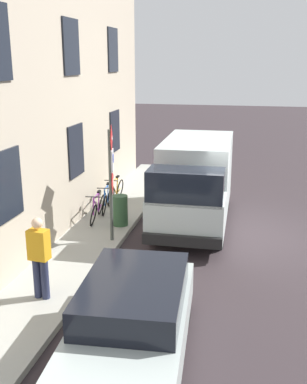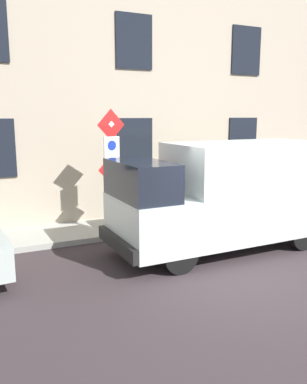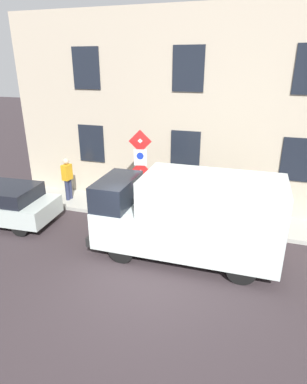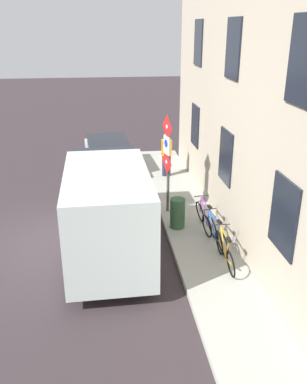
# 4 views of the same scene
# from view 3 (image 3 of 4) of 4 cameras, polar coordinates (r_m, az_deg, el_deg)

# --- Properties ---
(ground_plane) EXTENTS (80.00, 80.00, 0.00)m
(ground_plane) POSITION_cam_3_polar(r_m,az_deg,el_deg) (8.80, -2.58, -15.79)
(ground_plane) COLOR #332A2D
(sidewalk_slab) EXTENTS (1.69, 16.19, 0.14)m
(sidewalk_slab) POSITION_cam_3_polar(r_m,az_deg,el_deg) (12.27, 4.37, -3.87)
(sidewalk_slab) COLOR #A3A39A
(sidewalk_slab) RESTS_ON ground_plane
(building_facade) EXTENTS (0.75, 14.19, 7.17)m
(building_facade) POSITION_cam_3_polar(r_m,az_deg,el_deg) (12.37, 6.21, 13.38)
(building_facade) COLOR #B4A690
(building_facade) RESTS_ON ground_plane
(sign_post_stacked) EXTENTS (0.20, 0.55, 3.02)m
(sign_post_stacked) POSITION_cam_3_polar(r_m,az_deg,el_deg) (11.30, -2.29, 4.86)
(sign_post_stacked) COLOR #474C47
(sign_post_stacked) RESTS_ON sidewalk_slab
(delivery_van) EXTENTS (2.07, 5.36, 2.50)m
(delivery_van) POSITION_cam_3_polar(r_m,az_deg,el_deg) (9.30, 6.36, -4.02)
(delivery_van) COLOR silver
(delivery_van) RESTS_ON ground_plane
(parked_hatchback) EXTENTS (2.01, 4.11, 1.38)m
(parked_hatchback) POSITION_cam_3_polar(r_m,az_deg,el_deg) (12.75, -25.20, -1.70)
(parked_hatchback) COLOR #AEBAB5
(parked_hatchback) RESTS_ON ground_plane
(bicycle_orange) EXTENTS (0.46, 1.71, 0.89)m
(bicycle_orange) POSITION_cam_3_polar(r_m,az_deg,el_deg) (12.10, 14.50, -2.62)
(bicycle_orange) COLOR black
(bicycle_orange) RESTS_ON sidewalk_slab
(bicycle_blue) EXTENTS (0.50, 1.71, 0.89)m
(bicycle_blue) POSITION_cam_3_polar(r_m,az_deg,el_deg) (12.17, 10.00, -2.09)
(bicycle_blue) COLOR black
(bicycle_blue) RESTS_ON sidewalk_slab
(bicycle_purple) EXTENTS (0.46, 1.72, 0.89)m
(bicycle_purple) POSITION_cam_3_polar(r_m,az_deg,el_deg) (12.31, 5.59, -1.55)
(bicycle_purple) COLOR black
(bicycle_purple) RESTS_ON sidewalk_slab
(pedestrian) EXTENTS (0.43, 0.30, 1.72)m
(pedestrian) POSITION_cam_3_polar(r_m,az_deg,el_deg) (13.50, -14.84, 2.46)
(pedestrian) COLOR #262B47
(pedestrian) RESTS_ON sidewalk_slab
(litter_bin) EXTENTS (0.44, 0.44, 0.90)m
(litter_bin) POSITION_cam_3_polar(r_m,az_deg,el_deg) (11.63, 3.47, -2.51)
(litter_bin) COLOR #2D5133
(litter_bin) RESTS_ON sidewalk_slab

